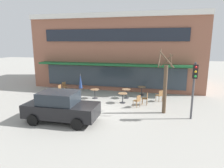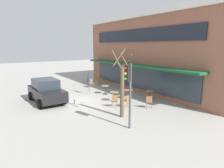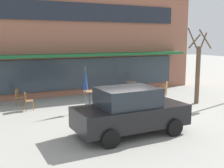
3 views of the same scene
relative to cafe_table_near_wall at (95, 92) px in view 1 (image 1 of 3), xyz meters
name	(u,v)px [view 1 (image 1 of 3)]	position (x,y,z in m)	size (l,w,h in m)	color
ground_plane	(92,112)	(0.80, -3.08, -0.52)	(80.00, 80.00, 0.00)	#9E9B93
building_facade	(121,51)	(0.80, 6.88, 3.04)	(16.43, 9.10, 7.12)	#935B47
cafe_table_near_wall	(95,92)	(0.00, 0.00, 0.00)	(0.70, 0.70, 0.76)	#333338
cafe_table_streetside	(126,92)	(2.47, 0.66, 0.00)	(0.70, 0.70, 0.76)	#333338
cafe_table_by_tree	(123,96)	(2.43, -0.70, 0.00)	(0.70, 0.70, 0.76)	#333338
cafe_table_mid_patio	(142,89)	(3.63, 1.90, 0.00)	(0.70, 0.70, 0.76)	#333338
patio_umbrella_green_folded	(80,81)	(-0.71, -1.24, 1.11)	(0.28, 0.28, 2.20)	#4C4C51
cafe_chair_0	(65,86)	(-3.44, 1.51, 0.01)	(0.53, 0.53, 0.89)	olive
cafe_chair_1	(146,98)	(4.16, -0.75, 0.01)	(0.41, 0.41, 0.89)	olive
cafe_chair_2	(61,89)	(-3.20, 0.28, 0.01)	(0.43, 0.43, 0.89)	olive
cafe_chair_3	(160,95)	(5.16, 0.33, 0.01)	(0.57, 0.57, 0.89)	olive
cafe_chair_4	(137,100)	(3.63, -1.48, 0.01)	(0.55, 0.55, 0.89)	olive
parked_sedan	(61,107)	(-0.39, -5.02, 0.36)	(4.22, 2.06, 1.76)	black
street_tree	(165,85)	(5.42, -2.20, 1.31)	(0.99, 0.99, 4.10)	brown
traffic_light_pole	(194,82)	(7.01, -2.97, 1.78)	(0.26, 0.43, 3.40)	#47474C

